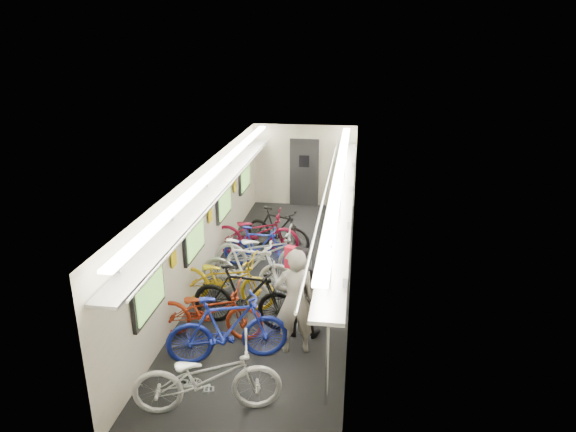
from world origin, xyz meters
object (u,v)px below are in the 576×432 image
(passenger_near, at_px, (295,301))
(backpack, at_px, (293,258))
(bicycle_0, at_px, (207,377))
(bicycle_1, at_px, (228,329))
(passenger_mid, at_px, (299,291))

(passenger_near, distance_m, backpack, 0.90)
(bicycle_0, distance_m, bicycle_1, 1.13)
(bicycle_1, bearing_deg, backpack, -53.37)
(bicycle_1, height_order, passenger_near, passenger_near)
(bicycle_1, relative_size, passenger_near, 1.07)
(passenger_near, xyz_separation_m, passenger_mid, (-0.01, 0.54, -0.09))
(passenger_near, distance_m, passenger_mid, 0.54)
(passenger_near, height_order, passenger_mid, passenger_near)
(bicycle_1, bearing_deg, bicycle_0, 162.04)
(passenger_near, xyz_separation_m, backpack, (-0.14, 0.79, 0.39))
(bicycle_1, distance_m, passenger_mid, 1.39)
(passenger_near, bearing_deg, backpack, -94.13)
(passenger_near, relative_size, passenger_mid, 1.12)
(bicycle_1, relative_size, backpack, 5.00)
(passenger_near, height_order, backpack, passenger_near)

